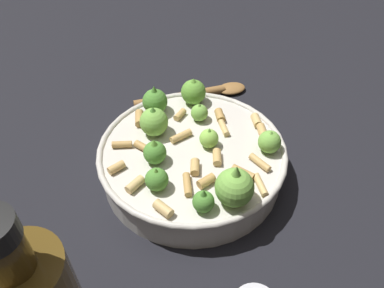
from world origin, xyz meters
name	(u,v)px	position (x,y,z in m)	size (l,w,h in m)	color
ground_plane	(192,173)	(0.00, 0.00, 0.00)	(2.40, 2.40, 0.00)	black
cooking_pan	(192,157)	(0.00, 0.00, 0.03)	(0.27, 0.27, 0.11)	beige
wooden_spoon	(198,94)	(0.16, 0.09, 0.01)	(0.18, 0.16, 0.02)	olive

